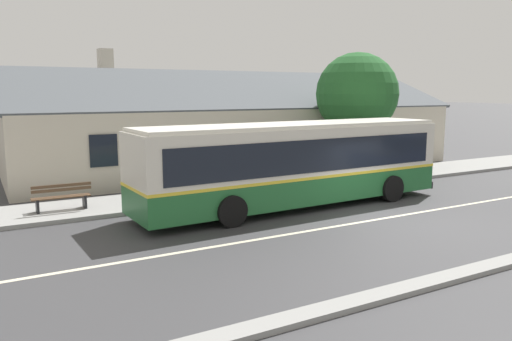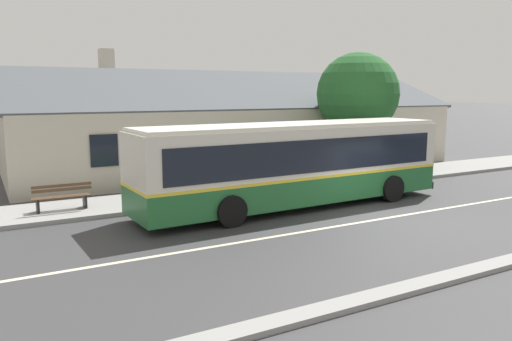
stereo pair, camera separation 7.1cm
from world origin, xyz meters
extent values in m
plane|color=#38383A|center=(0.00, 0.00, 0.00)|extent=(300.00, 300.00, 0.00)
cube|color=gray|center=(0.00, 6.00, 0.07)|extent=(60.00, 3.00, 0.15)
cube|color=beige|center=(0.00, 0.00, 0.00)|extent=(60.00, 0.16, 0.01)
cube|color=beige|center=(0.97, 13.95, 1.63)|extent=(23.56, 10.91, 3.26)
cube|color=#4C5156|center=(0.97, 11.22, 4.24)|extent=(24.16, 5.51, 2.11)
cube|color=#4C5156|center=(0.97, 16.68, 4.24)|extent=(24.16, 5.51, 2.11)
cube|color=beige|center=(-5.50, 15.04, 5.72)|extent=(0.70, 0.70, 1.20)
cube|color=black|center=(-7.27, 8.46, 1.80)|extent=(1.10, 0.06, 1.30)
cube|color=black|center=(0.97, 8.46, 1.80)|extent=(1.10, 0.06, 1.30)
cube|color=black|center=(9.22, 8.46, 1.80)|extent=(1.10, 0.06, 1.30)
cube|color=#4C3323|center=(4.51, 8.46, 1.05)|extent=(1.00, 0.06, 2.10)
cube|color=#236633|center=(-1.83, 2.90, 0.73)|extent=(11.92, 2.89, 0.92)
cube|color=yellow|center=(-1.83, 2.90, 1.24)|extent=(11.94, 2.91, 0.10)
cube|color=silver|center=(-1.83, 2.90, 2.10)|extent=(11.92, 2.89, 1.61)
cube|color=silver|center=(-1.83, 2.90, 2.96)|extent=(11.67, 2.76, 0.12)
cube|color=black|center=(-1.87, 4.16, 2.00)|extent=(10.89, 0.39, 1.11)
cube|color=black|center=(-1.78, 1.64, 2.00)|extent=(10.89, 0.39, 1.11)
cube|color=black|center=(4.11, 3.10, 2.00)|extent=(0.11, 2.20, 1.11)
cube|color=black|center=(4.11, 3.10, 2.76)|extent=(0.10, 1.75, 0.24)
cube|color=black|center=(4.13, 3.10, 0.40)|extent=(0.16, 2.50, 0.28)
cube|color=#192D99|center=(-3.35, 4.12, 0.73)|extent=(3.31, 0.14, 0.64)
cube|color=black|center=(2.75, 4.32, 1.41)|extent=(0.90, 0.06, 2.28)
cylinder|color=black|center=(1.80, 4.27, 0.50)|extent=(1.01, 0.31, 1.00)
cylinder|color=black|center=(1.88, 1.77, 0.50)|extent=(1.01, 0.31, 1.00)
cylinder|color=black|center=(-5.12, 4.04, 0.50)|extent=(1.01, 0.31, 1.00)
cylinder|color=black|center=(-5.04, 1.54, 0.50)|extent=(1.01, 0.31, 1.00)
cube|color=brown|center=(-9.34, 5.98, 0.60)|extent=(1.89, 0.10, 0.04)
cube|color=brown|center=(-9.34, 5.84, 0.60)|extent=(1.89, 0.10, 0.04)
cube|color=brown|center=(-9.34, 5.69, 0.60)|extent=(1.89, 0.10, 0.04)
cube|color=brown|center=(-9.34, 5.57, 0.90)|extent=(1.89, 0.04, 0.10)
cube|color=brown|center=(-9.34, 5.57, 1.04)|extent=(1.89, 0.04, 0.10)
cube|color=black|center=(-8.58, 5.84, 0.38)|extent=(0.08, 0.43, 0.45)
cube|color=black|center=(-10.10, 5.84, 0.38)|extent=(0.08, 0.43, 0.45)
cylinder|color=#4C3828|center=(4.65, 7.12, 1.36)|extent=(0.33, 0.33, 2.72)
sphere|color=#235B28|center=(4.65, 7.12, 4.02)|extent=(4.00, 4.00, 4.00)
camera|label=1|loc=(-11.76, -11.80, 4.14)|focal=35.00mm
camera|label=2|loc=(-11.70, -11.84, 4.14)|focal=35.00mm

